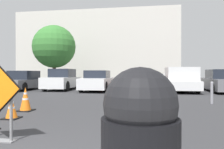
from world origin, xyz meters
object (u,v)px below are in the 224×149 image
object	(u,v)px
traffic_cone_second	(12,108)
parked_car_fourth	(137,82)
trash_bin	(140,147)
traffic_cone_third	(25,99)
parked_car_fifth	(222,82)
pickup_truck	(179,81)
parked_car_third	(97,81)
bollard_nearest	(167,91)
bollard_second	(212,92)
parked_car_second	(62,80)
parked_car_nearest	(24,81)

from	to	relation	value
traffic_cone_second	parked_car_fourth	xyz separation A→B (m)	(3.10, 9.67, 0.34)
traffic_cone_second	trash_bin	world-z (taller)	trash_bin
traffic_cone_third	parked_car_fifth	world-z (taller)	parked_car_fifth
pickup_truck	parked_car_fifth	size ratio (longest dim) A/B	1.12
parked_car_third	traffic_cone_second	bearing A→B (deg)	87.33
parked_car_fourth	bollard_nearest	size ratio (longest dim) A/B	4.47
traffic_cone_second	bollard_second	bearing A→B (deg)	31.50
trash_bin	bollard_nearest	distance (m)	7.90
parked_car_fifth	bollard_nearest	distance (m)	7.30
parked_car_third	parked_car_fifth	xyz separation A→B (m)	(8.41, 0.34, 0.01)
traffic_cone_third	parked_car_second	xyz separation A→B (m)	(-2.22, 8.87, 0.33)
parked_car_second	parked_car_third	distance (m)	2.85
traffic_cone_third	parked_car_second	world-z (taller)	parked_car_second
traffic_cone_second	parked_car_second	xyz separation A→B (m)	(-2.51, 10.08, 0.43)
parked_car_fifth	trash_bin	world-z (taller)	parked_car_fifth
traffic_cone_second	parked_car_fifth	xyz separation A→B (m)	(8.71, 9.91, 0.39)
parked_car_nearest	parked_car_fifth	bearing A→B (deg)	-176.97
bollard_nearest	parked_car_nearest	bearing A→B (deg)	150.38
parked_car_nearest	parked_car_third	size ratio (longest dim) A/B	0.95
traffic_cone_second	bollard_nearest	xyz separation A→B (m)	(4.59, 3.90, 0.19)
pickup_truck	bollard_second	xyz separation A→B (m)	(0.45, -5.84, -0.25)
parked_car_second	parked_car_nearest	bearing A→B (deg)	9.55
parked_car_nearest	parked_car_fourth	size ratio (longest dim) A/B	1.01
traffic_cone_second	parked_car_fifth	bearing A→B (deg)	48.70
parked_car_third	pickup_truck	world-z (taller)	pickup_truck
parked_car_fifth	bollard_second	world-z (taller)	parked_car_fifth
parked_car_nearest	bollard_nearest	bearing A→B (deg)	151.80
parked_car_third	parked_car_fourth	xyz separation A→B (m)	(2.80, 0.09, -0.05)
parked_car_fifth	bollard_nearest	size ratio (longest dim) A/B	5.07
traffic_cone_second	parked_car_fourth	world-z (taller)	parked_car_fourth
traffic_cone_second	parked_car_third	distance (m)	9.59
bollard_nearest	trash_bin	bearing A→B (deg)	-97.00
parked_car_fourth	bollard_second	size ratio (longest dim) A/B	4.51
parked_car_second	bollard_nearest	size ratio (longest dim) A/B	4.62
trash_bin	parked_car_third	bearing A→B (deg)	103.82
parked_car_third	pickup_truck	size ratio (longest dim) A/B	0.84
parked_car_fifth	traffic_cone_third	bearing A→B (deg)	45.61
bollard_second	traffic_cone_third	bearing A→B (deg)	-157.93
traffic_cone_third	trash_bin	xyz separation A→B (m)	(3.91, -5.14, 0.35)
traffic_cone_third	trash_bin	world-z (taller)	trash_bin
parked_car_second	parked_car_third	size ratio (longest dim) A/B	0.98
traffic_cone_third	bollard_nearest	distance (m)	5.57
parked_car_fifth	trash_bin	distance (m)	14.76
parked_car_nearest	parked_car_fourth	world-z (taller)	parked_car_nearest
traffic_cone_second	bollard_second	size ratio (longest dim) A/B	0.66
parked_car_nearest	pickup_truck	distance (m)	11.22
bollard_nearest	bollard_second	xyz separation A→B (m)	(1.77, -0.00, -0.00)
traffic_cone_third	bollard_second	world-z (taller)	bollard_second
traffic_cone_third	parked_car_third	bearing A→B (deg)	85.99
traffic_cone_second	pickup_truck	xyz separation A→B (m)	(5.91, 9.74, 0.44)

